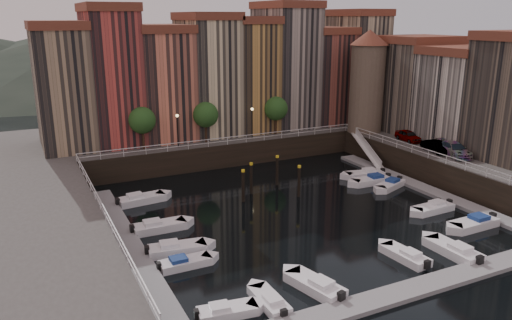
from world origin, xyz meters
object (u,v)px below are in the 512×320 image
boat_left_1 (184,263)px  car_a (408,136)px  gangway (367,149)px  boat_left_2 (176,249)px  mooring_pilings (268,179)px  car_b (436,147)px  corner_tower (367,80)px  car_c (454,150)px  boat_left_0 (226,311)px

boat_left_1 → car_a: 37.33m
gangway → boat_left_2: 33.32m
mooring_pilings → car_b: car_b is taller
mooring_pilings → car_b: (20.37, -3.49, 2.04)m
boat_left_1 → car_b: (33.60, 8.21, 3.36)m
corner_tower → boat_left_1: 40.52m
corner_tower → car_c: size_ratio=2.60×
car_a → car_b: car_a is taller
boat_left_2 → car_c: (34.21, 3.65, 3.39)m
gangway → car_c: (4.06, -10.44, 1.85)m
boat_left_2 → car_a: car_a is taller
boat_left_0 → car_c: 36.71m
mooring_pilings → boat_left_1: size_ratio=1.49×
car_b → boat_left_1: bearing=-158.5°
car_b → boat_left_2: bearing=-162.5°
mooring_pilings → car_a: size_ratio=1.52×
car_b → car_c: bearing=-63.0°
mooring_pilings → boat_left_0: size_ratio=1.50×
car_a → car_b: 5.72m
gangway → car_a: size_ratio=2.02×
car_a → car_c: (-0.18, -7.71, 0.07)m
boat_left_2 → car_b: bearing=18.2°
boat_left_1 → car_c: bearing=10.0°
boat_left_1 → car_a: (34.50, 13.86, 3.38)m
corner_tower → boat_left_0: (-32.79, -28.49, -9.88)m
car_a → mooring_pilings: bearing=-167.0°
car_b → boat_left_0: bearing=-147.0°
gangway → boat_left_1: size_ratio=1.97×
gangway → boat_left_0: gangway is taller
boat_left_0 → boat_left_1: boat_left_1 is taller
mooring_pilings → car_c: car_c is taller
corner_tower → gangway: size_ratio=1.66×
mooring_pilings → car_a: car_a is taller
boat_left_2 → car_c: car_c is taller
corner_tower → boat_left_0: bearing=-139.0°
boat_left_2 → car_a: bearing=26.8°
corner_tower → car_c: 16.31m
corner_tower → mooring_pilings: corner_tower is taller
boat_left_0 → car_a: size_ratio=1.02×
boat_left_2 → car_c: 34.57m
mooring_pilings → car_c: 21.90m
mooring_pilings → car_b: size_ratio=1.51×
car_a → boat_left_2: bearing=-154.5°
car_c → car_b: bearing=124.7°
corner_tower → gangway: (-2.90, -4.50, -8.28)m
car_c → gangway: bearing=126.7°
mooring_pilings → boat_left_0: 23.06m
boat_left_0 → corner_tower: bearing=49.0°
mooring_pilings → car_a: 21.47m
car_a → car_b: (-0.90, -5.64, -0.02)m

